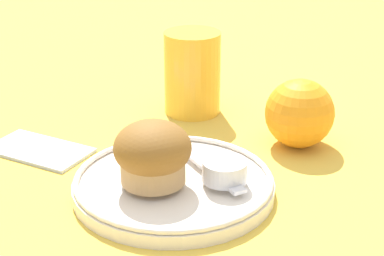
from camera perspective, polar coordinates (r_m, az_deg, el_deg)
ground_plane at (r=0.69m, az=0.29°, el=-5.14°), size 3.00×3.00×0.00m
plate at (r=0.67m, az=-1.65°, el=-5.03°), size 0.21×0.21×0.02m
muffin at (r=0.64m, az=-3.52°, el=-2.27°), size 0.08×0.08×0.06m
cream_ramekin at (r=0.65m, az=2.92°, el=-3.71°), size 0.05×0.05×0.02m
berry_pair at (r=0.71m, az=-2.38°, el=-1.84°), size 0.02×0.01×0.01m
butter_knife at (r=0.70m, az=0.37°, el=-2.60°), size 0.16×0.11×0.00m
orange_fruit at (r=0.77m, az=9.54°, el=1.30°), size 0.08×0.08×0.08m
juice_glass at (r=0.86m, az=0.03°, el=4.93°), size 0.08×0.08×0.11m
folded_napkin at (r=0.78m, az=-13.43°, el=-1.80°), size 0.12×0.07×0.01m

